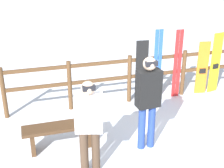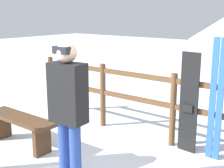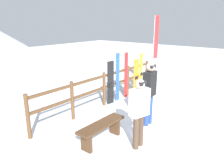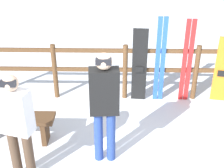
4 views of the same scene
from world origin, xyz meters
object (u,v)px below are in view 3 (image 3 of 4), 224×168
at_px(snowboard_black_stripe, 111,83).
at_px(rental_flag, 155,44).
at_px(snowboard_orange, 136,76).
at_px(ski_pair_red, 126,75).
at_px(snowboard_yellow, 141,72).
at_px(ski_pair_blue, 118,77).
at_px(person_black, 149,89).
at_px(person_white, 139,109).
at_px(bench, 102,128).

distance_m(snowboard_black_stripe, rental_flag, 2.81).
bearing_deg(snowboard_orange, ski_pair_red, 179.71).
height_order(ski_pair_red, snowboard_yellow, ski_pair_red).
height_order(ski_pair_blue, snowboard_yellow, ski_pair_blue).
bearing_deg(snowboard_orange, snowboard_yellow, 0.03).
bearing_deg(rental_flag, ski_pair_blue, 171.89).
bearing_deg(person_black, ski_pair_red, 50.28).
distance_m(snowboard_orange, snowboard_yellow, 0.38).
height_order(ski_pair_red, snowboard_orange, ski_pair_red).
bearing_deg(person_white, person_black, 18.83).
xyz_separation_m(person_white, ski_pair_blue, (2.17, 2.25, -0.07)).
bearing_deg(person_white, snowboard_orange, 33.45).
height_order(person_black, ski_pair_red, person_black).
bearing_deg(person_white, rental_flag, 24.35).
bearing_deg(snowboard_black_stripe, person_white, -128.13).
relative_size(bench, snowboard_yellow, 0.87).
bearing_deg(bench, ski_pair_red, 25.35).
bearing_deg(snowboard_yellow, ski_pair_blue, 179.88).
distance_m(ski_pair_red, rental_flag, 1.95).
xyz_separation_m(bench, snowboard_yellow, (4.15, 1.45, 0.42)).
bearing_deg(person_black, rental_flag, 26.25).
bearing_deg(snowboard_orange, person_white, -146.55).
bearing_deg(snowboard_yellow, snowboard_orange, -179.97).
bearing_deg(person_white, snowboard_black_stripe, 51.87).
bearing_deg(ski_pair_red, bench, -154.65).
xyz_separation_m(snowboard_black_stripe, rental_flag, (2.54, -0.30, 1.17)).
xyz_separation_m(snowboard_black_stripe, ski_pair_red, (0.93, 0.00, 0.10)).
distance_m(bench, ski_pair_blue, 2.98).
distance_m(bench, rental_flag, 5.07).
distance_m(person_white, ski_pair_red, 3.52).
xyz_separation_m(bench, ski_pair_red, (3.07, 1.46, 0.50)).
bearing_deg(bench, ski_pair_blue, 29.78).
bearing_deg(person_black, bench, 165.15).
relative_size(ski_pair_red, snowboard_yellow, 1.10).
distance_m(snowboard_black_stripe, ski_pair_blue, 0.42).
bearing_deg(person_black, snowboard_orange, 39.48).
height_order(person_white, ski_pair_blue, ski_pair_blue).
distance_m(snowboard_black_stripe, snowboard_orange, 1.64).
xyz_separation_m(bench, ski_pair_blue, (2.55, 1.46, 0.52)).
relative_size(ski_pair_blue, snowboard_yellow, 1.12).
bearing_deg(ski_pair_blue, bench, -150.22).
bearing_deg(person_black, snowboard_yellow, 35.35).
height_order(snowboard_black_stripe, snowboard_orange, snowboard_black_stripe).
distance_m(ski_pair_red, snowboard_orange, 0.73).
bearing_deg(snowboard_yellow, snowboard_black_stripe, -180.00).
bearing_deg(rental_flag, snowboard_black_stripe, 173.24).
xyz_separation_m(snowboard_black_stripe, snowboard_orange, (1.64, -0.00, -0.08)).
relative_size(ski_pair_red, snowboard_orange, 1.25).
xyz_separation_m(snowboard_black_stripe, snowboard_yellow, (2.01, 0.00, 0.02)).
relative_size(person_black, snowboard_yellow, 1.13).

